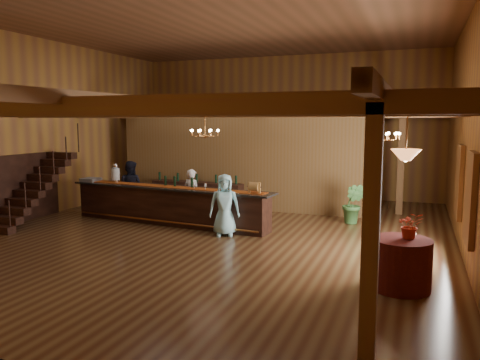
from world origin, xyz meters
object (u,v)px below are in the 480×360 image
(beverage_dispenser, at_px, (115,173))
(pendant_lamp, at_px, (406,155))
(floor_plant, at_px, (353,204))
(backbar_shelf, at_px, (197,195))
(chandelier_right, at_px, (382,136))
(raffle_drum, at_px, (254,187))
(round_table, at_px, (401,264))
(staff_second, at_px, (130,188))
(tasting_bar, at_px, (169,205))
(chandelier_left, at_px, (205,133))
(guest, at_px, (225,205))
(bartender, at_px, (192,195))

(beverage_dispenser, height_order, pendant_lamp, pendant_lamp)
(pendant_lamp, relative_size, floor_plant, 0.76)
(backbar_shelf, height_order, chandelier_right, chandelier_right)
(raffle_drum, bearing_deg, round_table, -37.58)
(beverage_dispenser, height_order, raffle_drum, beverage_dispenser)
(backbar_shelf, relative_size, staff_second, 1.91)
(raffle_drum, distance_m, chandelier_right, 3.45)
(beverage_dispenser, xyz_separation_m, raffle_drum, (4.72, -0.54, -0.11))
(tasting_bar, relative_size, chandelier_left, 8.19)
(chandelier_left, bearing_deg, round_table, -29.73)
(beverage_dispenser, xyz_separation_m, floor_plant, (7.01, 1.64, -0.78))
(backbar_shelf, relative_size, guest, 2.02)
(raffle_drum, bearing_deg, beverage_dispenser, 173.43)
(raffle_drum, bearing_deg, bartender, 157.19)
(tasting_bar, distance_m, round_table, 7.25)
(bartender, height_order, staff_second, staff_second)
(staff_second, distance_m, guest, 4.18)
(staff_second, xyz_separation_m, floor_plant, (6.86, 1.09, -0.27))
(tasting_bar, distance_m, chandelier_right, 6.23)
(raffle_drum, height_order, chandelier_right, chandelier_right)
(bartender, bearing_deg, floor_plant, -154.63)
(round_table, bearing_deg, floor_plant, 106.24)
(beverage_dispenser, xyz_separation_m, pendant_lamp, (8.49, -3.45, 1.03))
(tasting_bar, height_order, chandelier_left, chandelier_left)
(round_table, distance_m, bartender, 7.23)
(chandelier_right, relative_size, pendant_lamp, 0.89)
(beverage_dispenser, xyz_separation_m, guest, (4.05, -0.97, -0.56))
(backbar_shelf, relative_size, pendant_lamp, 3.63)
(tasting_bar, xyz_separation_m, beverage_dispenser, (-1.99, 0.24, 0.82))
(chandelier_left, distance_m, chandelier_right, 4.60)
(round_table, distance_m, chandelier_right, 3.93)
(pendant_lamp, bearing_deg, bartender, 147.51)
(round_table, relative_size, floor_plant, 0.89)
(tasting_bar, relative_size, backbar_shelf, 2.01)
(tasting_bar, relative_size, raffle_drum, 19.26)
(pendant_lamp, relative_size, guest, 0.56)
(chandelier_right, bearing_deg, backbar_shelf, 159.01)
(tasting_bar, distance_m, backbar_shelf, 2.38)
(tasting_bar, height_order, round_table, tasting_bar)
(chandelier_right, height_order, guest, chandelier_right)
(floor_plant, bearing_deg, raffle_drum, -136.37)
(backbar_shelf, xyz_separation_m, round_table, (6.76, -5.57, -0.00))
(raffle_drum, relative_size, round_table, 0.32)
(chandelier_right, distance_m, bartender, 5.81)
(guest, bearing_deg, bartender, 118.69)
(round_table, height_order, guest, guest)
(raffle_drum, distance_m, bartender, 2.56)
(chandelier_right, distance_m, floor_plant, 2.90)
(bartender, relative_size, guest, 0.96)
(round_table, xyz_separation_m, staff_second, (-8.34, 4.00, 0.40))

